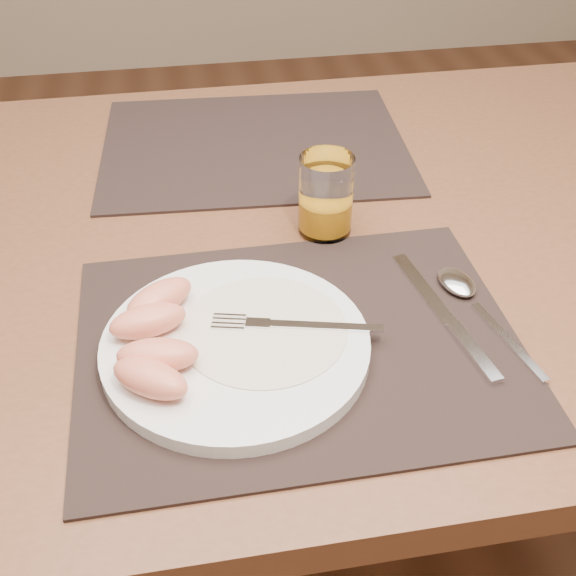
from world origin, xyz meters
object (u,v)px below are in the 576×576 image
Objects in this scene: fork at (282,325)px; spoon at (464,290)px; table at (280,278)px; placemat_far at (254,145)px; juice_glass at (326,199)px; plate at (236,346)px; knife at (451,324)px; placemat_near at (299,342)px.

fork is 0.21m from spoon.
fork is at bearing -98.80° from table.
placemat_far is 2.59× the size of fork.
juice_glass is (-0.12, 0.15, 0.04)m from spoon.
plate is 0.24m from juice_glass.
plate is at bearing -165.73° from fork.
fork reaches higher than spoon.
placemat_far is 4.50× the size of juice_glass.
juice_glass is at bearing -23.60° from table.
table is at bearing 123.17° from knife.
table is at bearing 70.00° from plate.
placemat_far is at bearing 79.91° from plate.
placemat_near reaches higher than table.
placemat_near is 1.00× the size of placemat_far.
placemat_far is at bearing 108.56° from knife.
table is 0.27m from spoon.
placemat_far is 2.35× the size of spoon.
fork is 0.21m from juice_glass.
juice_glass reaches higher than spoon.
placemat_near is 0.07m from plate.
fork is 0.91× the size of spoon.
spoon is (0.03, 0.05, 0.00)m from knife.
spoon is (0.18, -0.18, 0.09)m from table.
placemat_far is 0.25m from juice_glass.
spoon is at bearing 10.70° from plate.
placemat_far is 0.43m from fork.
knife reaches higher than table.
table is 0.24m from fork.
plate is (-0.07, -0.00, 0.01)m from placemat_near.
plate is at bearing -169.30° from spoon.
table is 7.31× the size of spoon.
placemat_near is at bearing -109.45° from juice_glass.
juice_glass reaches higher than placemat_far.
table is 8.07× the size of fork.
spoon is at bearing -44.60° from table.
placemat_far is at bearing 86.00° from fork.
knife is (0.15, -0.22, 0.09)m from table.
placemat_far is (0.01, 0.44, 0.00)m from placemat_near.
juice_glass is (0.13, 0.20, 0.04)m from plate.
juice_glass is at bearing 114.94° from knife.
placemat_near is 0.16m from knife.
juice_glass is (0.05, -0.02, 0.13)m from table.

